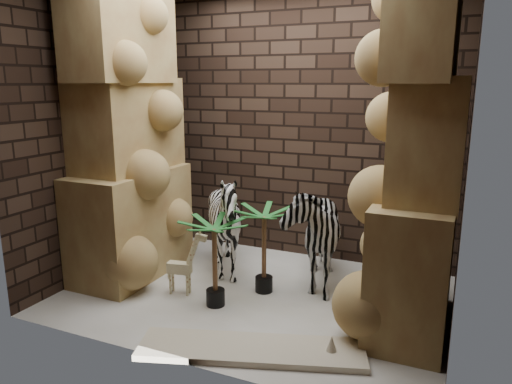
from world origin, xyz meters
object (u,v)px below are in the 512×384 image
at_px(zebra_right, 311,223).
at_px(palm_back, 215,263).
at_px(zebra_left, 226,229).
at_px(giraffe_toy, 179,261).
at_px(palm_front, 264,250).
at_px(surfboard, 251,349).

distance_m(zebra_right, palm_back, 1.07).
relative_size(zebra_left, palm_back, 1.37).
xyz_separation_m(zebra_right, zebra_left, (-0.85, -0.19, -0.12)).
relative_size(giraffe_toy, palm_front, 0.78).
relative_size(zebra_right, zebra_left, 1.12).
height_order(zebra_right, surfboard, zebra_right).
bearing_deg(palm_front, surfboard, -72.10).
bearing_deg(zebra_left, palm_front, -11.42).
relative_size(palm_back, surfboard, 0.48).
relative_size(zebra_left, palm_front, 1.33).
bearing_deg(palm_back, zebra_right, 53.20).
bearing_deg(palm_front, zebra_left, 158.47).
relative_size(zebra_right, giraffe_toy, 1.90).
relative_size(zebra_right, palm_front, 1.48).
bearing_deg(palm_back, palm_front, 57.47).
bearing_deg(palm_front, giraffe_toy, -152.81).
xyz_separation_m(zebra_left, palm_front, (0.51, -0.20, -0.09)).
distance_m(zebra_left, palm_back, 0.70).
height_order(giraffe_toy, palm_back, palm_back).
bearing_deg(zebra_left, surfboard, -45.53).
distance_m(zebra_left, palm_front, 0.56).
distance_m(giraffe_toy, surfboard, 1.28).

